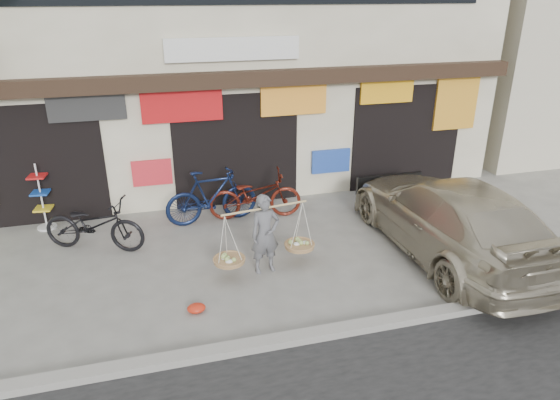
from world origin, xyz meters
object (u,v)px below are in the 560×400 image
object	(u,v)px
street_vendor	(265,237)
bike_0	(94,225)
bike_1	(212,196)
suv	(449,217)
display_rack	(42,203)
bike_2	(255,195)

from	to	relation	value
street_vendor	bike_0	xyz separation A→B (m)	(-3.12, 1.73, -0.15)
bike_0	bike_1	xyz separation A→B (m)	(2.47, 0.67, 0.08)
bike_0	suv	size ratio (longest dim) A/B	0.39
bike_0	bike_1	bearing A→B (deg)	-52.02
display_rack	bike_2	bearing A→B (deg)	-8.22
bike_1	bike_2	xyz separation A→B (m)	(0.99, -0.01, -0.07)
street_vendor	display_rack	bearing A→B (deg)	135.92
bike_1	bike_2	bearing A→B (deg)	-96.36
street_vendor	suv	bearing A→B (deg)	-11.67
bike_2	display_rack	bearing A→B (deg)	87.91
bike_1	bike_2	world-z (taller)	bike_1
bike_1	display_rack	xyz separation A→B (m)	(-3.62, 0.65, -0.02)
bike_2	display_rack	distance (m)	4.66
bike_2	suv	distance (m)	4.25
street_vendor	bike_0	bearing A→B (deg)	142.49
bike_0	bike_2	bearing A→B (deg)	-56.49
bike_1	suv	xyz separation A→B (m)	(4.35, -2.61, 0.14)
bike_0	display_rack	distance (m)	1.76
bike_1	suv	distance (m)	5.07
street_vendor	suv	world-z (taller)	suv
bike_0	bike_2	xyz separation A→B (m)	(3.46, 0.66, 0.01)
suv	display_rack	world-z (taller)	suv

